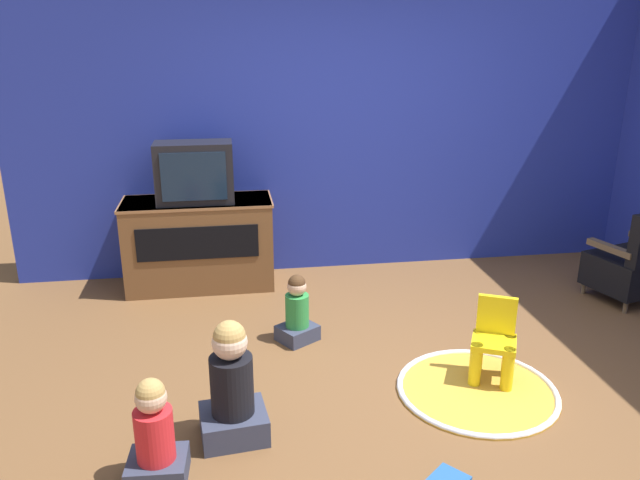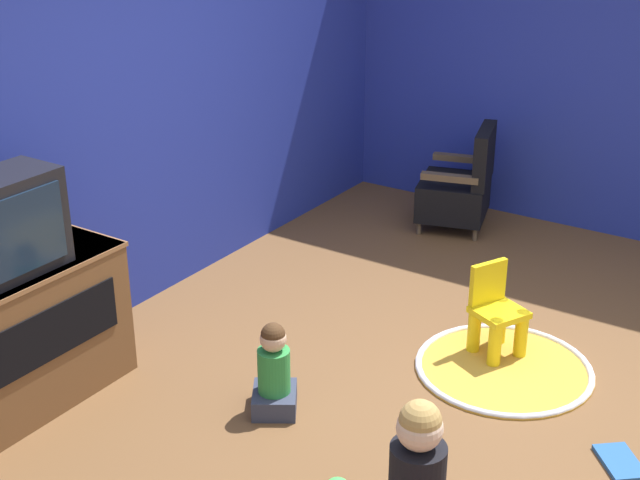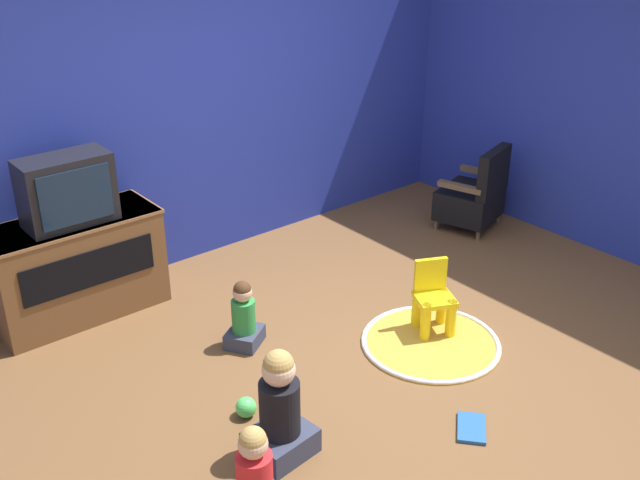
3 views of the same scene
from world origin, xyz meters
TOP-DOWN VIEW (x-y plane):
  - ground_plane at (0.00, 0.00)m, footprint 30.00×30.00m
  - wall_back at (-0.10, 2.17)m, footprint 5.80×0.12m
  - tv_cabinet at (-1.38, 1.82)m, footprint 1.28×0.54m
  - television at (-1.38, 1.77)m, footprint 0.64×0.33m
  - black_armchair at (2.18, 0.94)m, footprint 0.68×0.65m
  - yellow_kid_chair at (0.52, -0.07)m, footprint 0.36×0.35m
  - play_mat at (0.38, -0.19)m, footprint 1.01×1.01m
  - child_watching_left at (-1.53, -0.72)m, footprint 0.31×0.27m
  - child_watching_center at (-0.66, 0.66)m, footprint 0.34×0.33m
  - child_watching_right at (-1.14, -0.42)m, footprint 0.39×0.35m
  - toy_ball at (-1.11, -0.01)m, footprint 0.13×0.13m
  - book at (-0.12, -1.00)m, footprint 0.32×0.31m

SIDE VIEW (x-z plane):
  - ground_plane at x=0.00m, z-range 0.00..0.00m
  - play_mat at x=0.38m, z-range -0.01..0.03m
  - book at x=-0.12m, z-range 0.00..0.02m
  - toy_ball at x=-1.11m, z-range 0.00..0.13m
  - child_watching_center at x=-0.66m, z-range -0.03..0.48m
  - yellow_kid_chair at x=0.52m, z-range -0.05..0.50m
  - child_watching_left at x=-1.53m, z-range -0.04..0.54m
  - child_watching_right at x=-1.14m, z-range -0.05..0.66m
  - black_armchair at x=2.18m, z-range -0.08..0.73m
  - tv_cabinet at x=-1.38m, z-range 0.01..0.79m
  - television at x=-1.38m, z-range 0.78..1.29m
  - wall_back at x=-0.10m, z-range 0.00..2.87m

